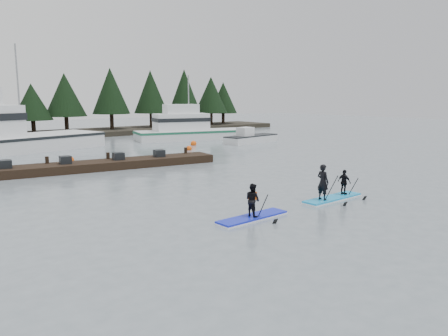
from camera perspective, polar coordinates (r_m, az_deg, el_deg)
ground at (r=19.28m, az=11.25°, el=-5.51°), size 160.00×160.00×0.00m
far_shore at (r=55.99m, az=-23.71°, el=3.90°), size 70.00×8.00×0.60m
treeline at (r=56.02m, az=-23.69°, el=3.59°), size 60.00×4.00×8.00m
fishing_boat_medium at (r=50.13m, az=-4.29°, el=4.41°), size 13.79×6.97×8.06m
skiff at (r=46.55m, az=3.58°, el=3.82°), size 6.83×2.93×0.77m
floating_dock at (r=30.56m, az=-16.27°, el=0.32°), size 16.83×4.54×0.56m
buoy_c at (r=44.04m, az=-4.00°, el=2.99°), size 0.59×0.59×0.59m
buoy_b at (r=34.63m, az=-19.41°, el=0.73°), size 0.55×0.55×0.55m
buoy_d at (r=40.08m, az=-4.58°, el=2.35°), size 0.51×0.51×0.51m
paddleboard_solo at (r=17.61m, az=3.75°, el=-5.11°), size 3.32×1.12×1.89m
paddleboard_duo at (r=21.36m, az=13.91°, el=-2.53°), size 3.55×1.18×2.26m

